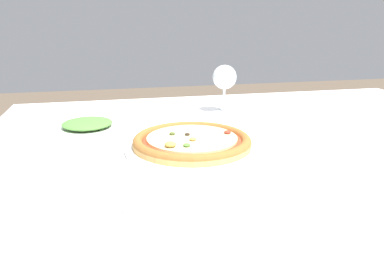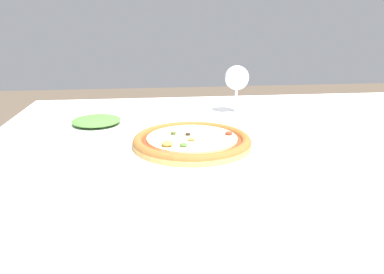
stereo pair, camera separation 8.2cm
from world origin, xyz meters
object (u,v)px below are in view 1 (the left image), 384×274
dining_table (272,166)px  pizza_plate (192,143)px  wine_glass_far_left (224,79)px  side_plate (88,127)px  fork (132,224)px

dining_table → pizza_plate: pizza_plate is taller
dining_table → wine_glass_far_left: wine_glass_far_left is taller
dining_table → side_plate: side_plate is taller
dining_table → wine_glass_far_left: (-0.05, 0.26, 0.18)m
wine_glass_far_left → side_plate: 0.43m
dining_table → fork: size_ratio=8.38×
wine_glass_far_left → fork: bearing=-118.1°
pizza_plate → fork: (-0.15, -0.29, -0.01)m
pizza_plate → wine_glass_far_left: 0.37m
dining_table → pizza_plate: size_ratio=4.83×
fork → dining_table: bearing=42.9°
fork → wine_glass_far_left: 0.70m
pizza_plate → wine_glass_far_left: (0.17, 0.32, 0.09)m
dining_table → wine_glass_far_left: bearing=100.2°
dining_table → pizza_plate: 0.25m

